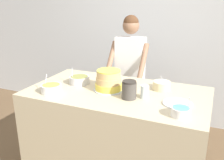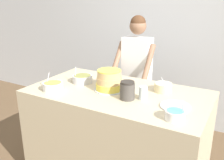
{
  "view_description": "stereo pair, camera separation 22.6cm",
  "coord_description": "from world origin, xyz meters",
  "px_view_note": "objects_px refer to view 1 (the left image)",
  "views": [
    {
      "loc": [
        0.82,
        -1.56,
        1.79
      ],
      "look_at": [
        -0.03,
        0.41,
        1.07
      ],
      "focal_mm": 40.0,
      "sensor_mm": 36.0,
      "label": 1
    },
    {
      "loc": [
        1.02,
        -1.46,
        1.79
      ],
      "look_at": [
        -0.03,
        0.41,
        1.07
      ],
      "focal_mm": 40.0,
      "sensor_mm": 36.0,
      "label": 2
    }
  ],
  "objects_px": {
    "person_baker": "(130,67)",
    "frosting_bowl_white": "(162,85)",
    "frosting_bowl_olive": "(79,80)",
    "cake": "(109,81)",
    "ceramic_plate": "(178,103)",
    "frosting_bowl_yellow": "(51,88)",
    "frosting_bowl_blue": "(181,112)",
    "drinking_glass": "(145,92)",
    "stoneware_jar": "(129,90)"
  },
  "relations": [
    {
      "from": "person_baker",
      "to": "frosting_bowl_white",
      "type": "bearing_deg",
      "value": -45.91
    },
    {
      "from": "frosting_bowl_blue",
      "to": "person_baker",
      "type": "bearing_deg",
      "value": 126.59
    },
    {
      "from": "cake",
      "to": "drinking_glass",
      "type": "height_order",
      "value": "cake"
    },
    {
      "from": "frosting_bowl_blue",
      "to": "drinking_glass",
      "type": "relative_size",
      "value": 1.46
    },
    {
      "from": "person_baker",
      "to": "stoneware_jar",
      "type": "bearing_deg",
      "value": -70.93
    },
    {
      "from": "frosting_bowl_blue",
      "to": "stoneware_jar",
      "type": "xyz_separation_m",
      "value": [
        -0.46,
        0.18,
        0.04
      ]
    },
    {
      "from": "drinking_glass",
      "to": "frosting_bowl_yellow",
      "type": "bearing_deg",
      "value": -165.37
    },
    {
      "from": "frosting_bowl_blue",
      "to": "drinking_glass",
      "type": "height_order",
      "value": "frosting_bowl_blue"
    },
    {
      "from": "drinking_glass",
      "to": "ceramic_plate",
      "type": "relative_size",
      "value": 0.47
    },
    {
      "from": "person_baker",
      "to": "drinking_glass",
      "type": "bearing_deg",
      "value": -62.17
    },
    {
      "from": "frosting_bowl_olive",
      "to": "drinking_glass",
      "type": "relative_size",
      "value": 1.77
    },
    {
      "from": "frosting_bowl_yellow",
      "to": "ceramic_plate",
      "type": "height_order",
      "value": "frosting_bowl_yellow"
    },
    {
      "from": "frosting_bowl_yellow",
      "to": "frosting_bowl_white",
      "type": "bearing_deg",
      "value": 27.67
    },
    {
      "from": "frosting_bowl_blue",
      "to": "stoneware_jar",
      "type": "distance_m",
      "value": 0.5
    },
    {
      "from": "frosting_bowl_blue",
      "to": "drinking_glass",
      "type": "distance_m",
      "value": 0.42
    },
    {
      "from": "cake",
      "to": "frosting_bowl_yellow",
      "type": "relative_size",
      "value": 1.51
    },
    {
      "from": "frosting_bowl_blue",
      "to": "ceramic_plate",
      "type": "bearing_deg",
      "value": 104.5
    },
    {
      "from": "ceramic_plate",
      "to": "frosting_bowl_yellow",
      "type": "bearing_deg",
      "value": -170.14
    },
    {
      "from": "cake",
      "to": "stoneware_jar",
      "type": "bearing_deg",
      "value": -24.71
    },
    {
      "from": "cake",
      "to": "frosting_bowl_blue",
      "type": "relative_size",
      "value": 1.69
    },
    {
      "from": "ceramic_plate",
      "to": "cake",
      "type": "bearing_deg",
      "value": 173.69
    },
    {
      "from": "frosting_bowl_white",
      "to": "frosting_bowl_blue",
      "type": "distance_m",
      "value": 0.56
    },
    {
      "from": "drinking_glass",
      "to": "frosting_bowl_blue",
      "type": "bearing_deg",
      "value": -34.54
    },
    {
      "from": "person_baker",
      "to": "frosting_bowl_blue",
      "type": "xyz_separation_m",
      "value": [
        0.76,
        -1.02,
        0.01
      ]
    },
    {
      "from": "person_baker",
      "to": "frosting_bowl_yellow",
      "type": "xyz_separation_m",
      "value": [
        -0.41,
        -1.0,
        0.01
      ]
    },
    {
      "from": "frosting_bowl_white",
      "to": "frosting_bowl_yellow",
      "type": "bearing_deg",
      "value": -152.33
    },
    {
      "from": "frosting_bowl_yellow",
      "to": "ceramic_plate",
      "type": "relative_size",
      "value": 0.77
    },
    {
      "from": "frosting_bowl_white",
      "to": "drinking_glass",
      "type": "relative_size",
      "value": 1.47
    },
    {
      "from": "person_baker",
      "to": "frosting_bowl_yellow",
      "type": "height_order",
      "value": "person_baker"
    },
    {
      "from": "frosting_bowl_olive",
      "to": "cake",
      "type": "bearing_deg",
      "value": -9.09
    },
    {
      "from": "frosting_bowl_white",
      "to": "drinking_glass",
      "type": "bearing_deg",
      "value": -108.84
    },
    {
      "from": "frosting_bowl_blue",
      "to": "cake",
      "type": "bearing_deg",
      "value": 157.92
    },
    {
      "from": "cake",
      "to": "frosting_bowl_olive",
      "type": "xyz_separation_m",
      "value": [
        -0.35,
        0.06,
        -0.05
      ]
    },
    {
      "from": "frosting_bowl_yellow",
      "to": "person_baker",
      "type": "bearing_deg",
      "value": 67.75
    },
    {
      "from": "cake",
      "to": "ceramic_plate",
      "type": "height_order",
      "value": "cake"
    },
    {
      "from": "frosting_bowl_yellow",
      "to": "stoneware_jar",
      "type": "distance_m",
      "value": 0.72
    },
    {
      "from": "person_baker",
      "to": "frosting_bowl_white",
      "type": "height_order",
      "value": "person_baker"
    },
    {
      "from": "cake",
      "to": "frosting_bowl_white",
      "type": "xyz_separation_m",
      "value": [
        0.45,
        0.21,
        -0.05
      ]
    },
    {
      "from": "frosting_bowl_white",
      "to": "drinking_glass",
      "type": "distance_m",
      "value": 0.28
    },
    {
      "from": "person_baker",
      "to": "frosting_bowl_olive",
      "type": "height_order",
      "value": "person_baker"
    },
    {
      "from": "cake",
      "to": "person_baker",
      "type": "bearing_deg",
      "value": 93.87
    },
    {
      "from": "drinking_glass",
      "to": "stoneware_jar",
      "type": "distance_m",
      "value": 0.14
    },
    {
      "from": "person_baker",
      "to": "frosting_bowl_white",
      "type": "distance_m",
      "value": 0.72
    },
    {
      "from": "frosting_bowl_olive",
      "to": "stoneware_jar",
      "type": "distance_m",
      "value": 0.62
    },
    {
      "from": "frosting_bowl_yellow",
      "to": "frosting_bowl_olive",
      "type": "bearing_deg",
      "value": 71.42
    },
    {
      "from": "frosting_bowl_white",
      "to": "frosting_bowl_olive",
      "type": "bearing_deg",
      "value": -168.93
    },
    {
      "from": "frosting_bowl_yellow",
      "to": "ceramic_plate",
      "type": "distance_m",
      "value": 1.12
    },
    {
      "from": "frosting_bowl_yellow",
      "to": "stoneware_jar",
      "type": "xyz_separation_m",
      "value": [
        0.7,
        0.15,
        0.04
      ]
    },
    {
      "from": "cake",
      "to": "frosting_bowl_white",
      "type": "relative_size",
      "value": 1.68
    },
    {
      "from": "stoneware_jar",
      "to": "person_baker",
      "type": "bearing_deg",
      "value": 109.07
    }
  ]
}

